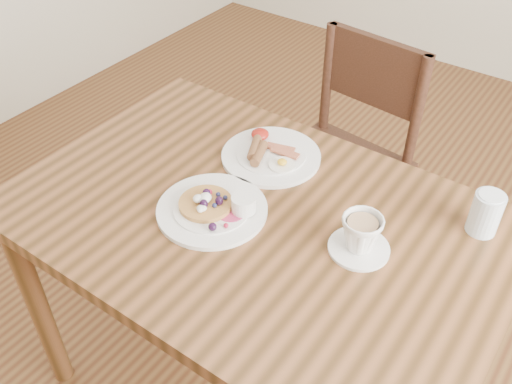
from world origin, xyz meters
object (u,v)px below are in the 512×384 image
(chair_far, at_px, (344,154))
(breakfast_plate, at_px, (270,154))
(dining_table, at_px, (256,243))
(water_glass, at_px, (486,213))
(pancake_plate, at_px, (214,208))
(teacup_saucer, at_px, (361,236))

(chair_far, bearing_deg, breakfast_plate, 94.39)
(dining_table, bearing_deg, chair_far, 97.93)
(breakfast_plate, height_order, water_glass, water_glass)
(pancake_plate, relative_size, breakfast_plate, 1.00)
(breakfast_plate, bearing_deg, chair_far, 88.64)
(breakfast_plate, height_order, teacup_saucer, teacup_saucer)
(dining_table, xyz_separation_m, pancake_plate, (-0.09, -0.05, 0.11))
(pancake_plate, bearing_deg, breakfast_plate, 93.51)
(chair_far, xyz_separation_m, breakfast_plate, (-0.01, -0.45, 0.27))
(chair_far, relative_size, teacup_saucer, 6.29)
(breakfast_plate, bearing_deg, teacup_saucer, -25.20)
(pancake_plate, distance_m, water_glass, 0.63)
(dining_table, bearing_deg, breakfast_plate, 116.31)
(breakfast_plate, relative_size, teacup_saucer, 1.93)
(dining_table, height_order, pancake_plate, pancake_plate)
(breakfast_plate, relative_size, water_glass, 2.56)
(teacup_saucer, bearing_deg, chair_far, 119.32)
(teacup_saucer, relative_size, water_glass, 1.33)
(teacup_saucer, height_order, water_glass, water_glass)
(pancake_plate, bearing_deg, water_glass, 29.67)
(dining_table, xyz_separation_m, teacup_saucer, (0.26, 0.04, 0.14))
(chair_far, height_order, teacup_saucer, chair_far)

